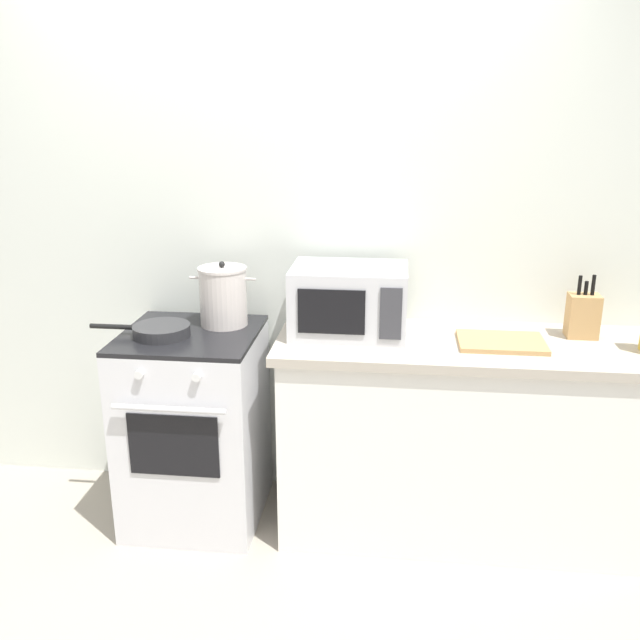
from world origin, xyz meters
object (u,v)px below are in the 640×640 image
object	(u,v)px
frying_pan	(160,330)
knife_block	(583,315)
stock_pot	(223,296)
cutting_board	(501,342)
stove	(195,426)
microwave	(349,300)

from	to	relation	value
frying_pan	knife_block	world-z (taller)	knife_block
frying_pan	knife_block	distance (m)	1.84
stock_pot	cutting_board	world-z (taller)	stock_pot
stove	knife_block	world-z (taller)	knife_block
stove	knife_block	bearing A→B (deg)	4.70
stove	cutting_board	distance (m)	1.44
frying_pan	cutting_board	xyz separation A→B (m)	(1.47, 0.06, -0.02)
stove	frying_pan	bearing A→B (deg)	-152.44
stock_pot	frying_pan	distance (m)	0.32
stove	microwave	world-z (taller)	microwave
knife_block	cutting_board	bearing A→B (deg)	-158.60
stock_pot	cutting_board	size ratio (longest dim) A/B	0.85
frying_pan	stock_pot	bearing A→B (deg)	38.78
cutting_board	knife_block	xyz separation A→B (m)	(0.36, 0.14, 0.09)
stove	cutting_board	xyz separation A→B (m)	(1.36, 0.00, 0.47)
stock_pot	microwave	size ratio (longest dim) A/B	0.61
stock_pot	knife_block	distance (m)	1.59
stock_pot	knife_block	xyz separation A→B (m)	(1.59, 0.01, -0.04)
stove	stock_pot	world-z (taller)	stock_pot
stock_pot	cutting_board	bearing A→B (deg)	-6.14
stove	frying_pan	xyz separation A→B (m)	(-0.11, -0.06, 0.48)
microwave	knife_block	xyz separation A→B (m)	(1.01, 0.06, -0.05)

